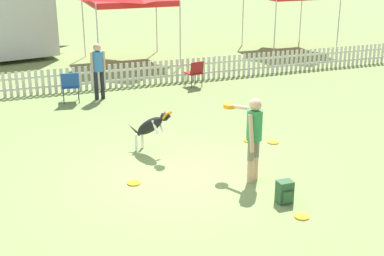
# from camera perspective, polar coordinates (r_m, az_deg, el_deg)

# --- Properties ---
(ground_plane) EXTENTS (240.00, 240.00, 0.00)m
(ground_plane) POSITION_cam_1_polar(r_m,az_deg,el_deg) (10.10, -1.31, -5.12)
(ground_plane) COLOR olive
(handler_person) EXTENTS (0.50, 1.06, 1.58)m
(handler_person) POSITION_cam_1_polar(r_m,az_deg,el_deg) (9.63, 6.46, -0.17)
(handler_person) COLOR tan
(handler_person) RESTS_ON ground_plane
(leaping_dog) EXTENTS (0.78, 1.03, 1.01)m
(leaping_dog) POSITION_cam_1_polar(r_m,az_deg,el_deg) (10.98, -4.40, 0.25)
(leaping_dog) COLOR black
(leaping_dog) RESTS_ON ground_plane
(frisbee_near_handler) EXTENTS (0.24, 0.24, 0.02)m
(frisbee_near_handler) POSITION_cam_1_polar(r_m,az_deg,el_deg) (9.85, -6.20, -5.86)
(frisbee_near_handler) COLOR orange
(frisbee_near_handler) RESTS_ON ground_plane
(frisbee_near_dog) EXTENTS (0.24, 0.24, 0.02)m
(frisbee_near_dog) POSITION_cam_1_polar(r_m,az_deg,el_deg) (11.82, 8.65, -1.51)
(frisbee_near_dog) COLOR orange
(frisbee_near_dog) RESTS_ON ground_plane
(frisbee_midfield) EXTENTS (0.24, 0.24, 0.02)m
(frisbee_midfield) POSITION_cam_1_polar(r_m,az_deg,el_deg) (8.86, 11.63, -9.23)
(frisbee_midfield) COLOR orange
(frisbee_midfield) RESTS_ON ground_plane
(frisbee_far_scatter) EXTENTS (0.24, 0.24, 0.02)m
(frisbee_far_scatter) POSITION_cam_1_polar(r_m,az_deg,el_deg) (11.86, 6.11, -1.33)
(frisbee_far_scatter) COLOR orange
(frisbee_far_scatter) RESTS_ON ground_plane
(backpack_on_grass) EXTENTS (0.26, 0.24, 0.39)m
(backpack_on_grass) POSITION_cam_1_polar(r_m,az_deg,el_deg) (9.18, 9.87, -6.75)
(backpack_on_grass) COLOR #2D5633
(backpack_on_grass) RESTS_ON ground_plane
(picket_fence) EXTENTS (25.33, 0.04, 0.72)m
(picket_fence) POSITION_cam_1_polar(r_m,az_deg,el_deg) (16.09, -9.06, 5.45)
(picket_fence) COLOR beige
(picket_fence) RESTS_ON ground_plane
(folding_chair_blue_left) EXTENTS (0.53, 0.54, 0.85)m
(folding_chair_blue_left) POSITION_cam_1_polar(r_m,az_deg,el_deg) (14.80, -12.86, 4.56)
(folding_chair_blue_left) COLOR #333338
(folding_chair_blue_left) RESTS_ON ground_plane
(folding_chair_center) EXTENTS (0.52, 0.53, 0.79)m
(folding_chair_center) POSITION_cam_1_polar(r_m,az_deg,el_deg) (16.05, 0.32, 6.05)
(folding_chair_center) COLOR #333338
(folding_chair_center) RESTS_ON ground_plane
(spectator_standing) EXTENTS (0.41, 0.27, 1.56)m
(spectator_standing) POSITION_cam_1_polar(r_m,az_deg,el_deg) (14.87, -9.98, 6.52)
(spectator_standing) COLOR black
(spectator_standing) RESTS_ON ground_plane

